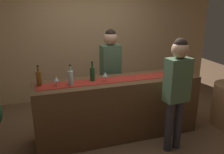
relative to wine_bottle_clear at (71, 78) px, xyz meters
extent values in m
plane|color=brown|center=(0.73, 0.03, -1.08)|extent=(10.00, 10.00, 0.00)
cube|color=tan|center=(0.73, 1.93, 0.37)|extent=(6.00, 0.12, 2.90)
cube|color=#543821|center=(0.73, 0.03, -0.60)|extent=(2.59, 0.60, 0.96)
cube|color=maroon|center=(0.73, 0.03, -0.11)|extent=(2.46, 0.28, 0.01)
cylinder|color=#B2C6C1|center=(0.00, 0.00, -0.01)|extent=(0.07, 0.07, 0.21)
cylinder|color=#B2C6C1|center=(0.00, 0.00, 0.13)|extent=(0.03, 0.03, 0.08)
cylinder|color=black|center=(0.00, 0.00, 0.18)|extent=(0.03, 0.03, 0.02)
cylinder|color=brown|center=(-0.43, 0.10, -0.01)|extent=(0.07, 0.07, 0.21)
cylinder|color=brown|center=(-0.43, 0.10, 0.13)|extent=(0.03, 0.03, 0.08)
cylinder|color=black|center=(-0.43, 0.10, 0.18)|extent=(0.03, 0.03, 0.02)
cylinder|color=#194723|center=(0.34, 0.08, -0.01)|extent=(0.07, 0.07, 0.21)
cylinder|color=#194723|center=(0.34, 0.08, 0.13)|extent=(0.03, 0.03, 0.08)
cylinder|color=black|center=(0.34, 0.08, 0.18)|extent=(0.03, 0.03, 0.02)
cylinder|color=silver|center=(0.52, 0.01, -0.11)|extent=(0.06, 0.06, 0.00)
cylinder|color=silver|center=(0.52, 0.01, -0.07)|extent=(0.01, 0.01, 0.08)
cone|color=silver|center=(0.52, 0.01, 0.00)|extent=(0.07, 0.07, 0.06)
cylinder|color=silver|center=(-0.20, 0.01, -0.11)|extent=(0.06, 0.06, 0.00)
cylinder|color=silver|center=(-0.20, 0.01, -0.07)|extent=(0.01, 0.01, 0.08)
cone|color=silver|center=(-0.20, 0.01, 0.00)|extent=(0.07, 0.07, 0.06)
cylinder|color=#26262B|center=(0.87, 0.62, -0.69)|extent=(0.11, 0.11, 0.78)
cylinder|color=#26262B|center=(0.71, 0.60, -0.69)|extent=(0.11, 0.11, 0.78)
cube|color=#4C6B4C|center=(0.79, 0.61, 0.01)|extent=(0.36, 0.24, 0.62)
sphere|color=tan|center=(0.79, 0.61, 0.44)|extent=(0.23, 0.23, 0.23)
sphere|color=black|center=(0.79, 0.61, 0.50)|extent=(0.18, 0.18, 0.18)
cylinder|color=#33333D|center=(1.29, -0.59, -0.69)|extent=(0.11, 0.11, 0.78)
cylinder|color=#33333D|center=(1.45, -0.58, -0.69)|extent=(0.11, 0.11, 0.78)
cube|color=#4C6B4C|center=(1.37, -0.59, 0.01)|extent=(0.36, 0.23, 0.61)
sphere|color=tan|center=(1.37, -0.59, 0.43)|extent=(0.23, 0.23, 0.23)
sphere|color=black|center=(1.37, -0.59, 0.49)|extent=(0.18, 0.18, 0.18)
camera|label=1|loc=(-0.43, -3.23, 1.03)|focal=37.90mm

